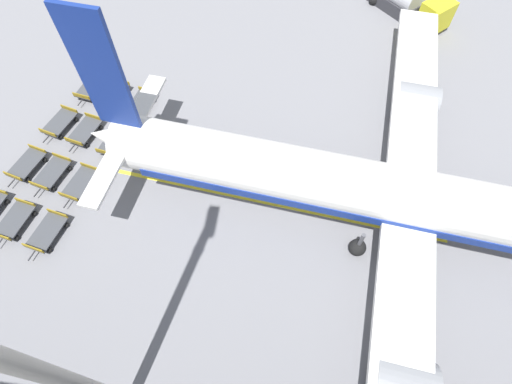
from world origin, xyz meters
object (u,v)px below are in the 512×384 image
object	(u,v)px
baggage_dolly_row_mid_a_col_c	(52,173)
baggage_dolly_row_mid_b_col_a	(140,104)
baggage_dolly_row_near_col_b	(60,123)
airplane	(429,203)
baggage_dolly_row_mid_a_col_d	(15,221)
baggage_dolly_row_near_col_a	(91,88)
baggage_dolly_row_near_col_c	(27,165)
baggage_dolly_row_mid_b_col_c	(81,184)
baggage_dolly_row_mid_b_col_d	(47,232)
baggage_dolly_row_mid_b_col_b	(115,141)
baggage_dolly_row_mid_a_col_b	(85,131)
baggage_dolly_row_mid_a_col_a	(114,95)

from	to	relation	value
baggage_dolly_row_mid_a_col_c	baggage_dolly_row_mid_b_col_a	bearing A→B (deg)	149.01
baggage_dolly_row_near_col_b	baggage_dolly_row_mid_b_col_a	distance (m)	6.18
airplane	baggage_dolly_row_mid_b_col_a	size ratio (longest dim) A/B	12.84
airplane	baggage_dolly_row_mid_a_col_d	xyz separation A→B (m)	(2.91, -25.92, -2.56)
baggage_dolly_row_near_col_b	baggage_dolly_row_mid_b_col_a	bearing A→B (deg)	115.71
baggage_dolly_row_near_col_a	baggage_dolly_row_near_col_c	xyz separation A→B (m)	(8.00, -1.94, 0.00)
baggage_dolly_row_mid_b_col_c	baggage_dolly_row_near_col_a	bearing A→B (deg)	-165.06
baggage_dolly_row_near_col_b	baggage_dolly_row_mid_b_col_d	distance (m)	9.41
baggage_dolly_row_near_col_b	baggage_dolly_row_mid_b_col_d	xyz separation A→B (m)	(9.02, 2.69, 0.00)
baggage_dolly_row_near_col_b	baggage_dolly_row_mid_b_col_b	bearing A→B (deg)	75.18
baggage_dolly_row_near_col_a	baggage_dolly_row_mid_a_col_b	world-z (taller)	same
baggage_dolly_row_near_col_a	baggage_dolly_row_mid_b_col_a	distance (m)	4.67
baggage_dolly_row_mid_b_col_a	baggage_dolly_row_mid_b_col_b	distance (m)	4.02
baggage_dolly_row_mid_a_col_a	baggage_dolly_row_mid_b_col_c	bearing A→B (deg)	2.43
baggage_dolly_row_mid_a_col_c	baggage_dolly_row_mid_a_col_d	distance (m)	4.00
baggage_dolly_row_mid_a_col_c	baggage_dolly_row_mid_b_col_c	size ratio (longest dim) A/B	1.00
baggage_dolly_row_mid_b_col_d	baggage_dolly_row_near_col_a	bearing A→B (deg)	-172.94
baggage_dolly_row_mid_b_col_a	baggage_dolly_row_near_col_a	bearing A→B (deg)	-105.97
baggage_dolly_row_mid_a_col_a	baggage_dolly_row_mid_b_col_c	xyz separation A→B (m)	(8.59, 0.36, 0.00)
baggage_dolly_row_near_col_c	baggage_dolly_row_mid_b_col_a	xyz separation A→B (m)	(-6.72, 6.43, 0.00)
airplane	baggage_dolly_row_mid_a_col_a	xyz separation A→B (m)	(-8.98, -23.02, -2.56)
baggage_dolly_row_near_col_b	baggage_dolly_row_mid_a_col_a	xyz separation A→B (m)	(-3.42, 3.15, 0.00)
baggage_dolly_row_near_col_a	baggage_dolly_row_mid_a_col_c	size ratio (longest dim) A/B	1.00
baggage_dolly_row_mid_a_col_a	baggage_dolly_row_mid_a_col_d	size ratio (longest dim) A/B	1.00
baggage_dolly_row_near_col_b	baggage_dolly_row_mid_a_col_d	distance (m)	8.47
baggage_dolly_row_mid_a_col_d	baggage_dolly_row_mid_b_col_a	world-z (taller)	same
baggage_dolly_row_near_col_b	baggage_dolly_row_mid_a_col_b	world-z (taller)	same
baggage_dolly_row_near_col_a	baggage_dolly_row_mid_a_col_a	size ratio (longest dim) A/B	1.00
baggage_dolly_row_mid_b_col_a	baggage_dolly_row_mid_b_col_b	xyz separation A→B (m)	(3.92, -0.86, 0.00)
baggage_dolly_row_mid_b_col_a	baggage_dolly_row_mid_b_col_d	distance (m)	12.05
baggage_dolly_row_mid_a_col_c	baggage_dolly_row_near_col_c	bearing A→B (deg)	-104.50
baggage_dolly_row_mid_a_col_b	baggage_dolly_row_mid_b_col_b	size ratio (longest dim) A/B	1.00
baggage_dolly_row_mid_a_col_a	baggage_dolly_row_near_col_a	bearing A→B (deg)	-104.67
airplane	baggage_dolly_row_mid_b_col_b	world-z (taller)	airplane
baggage_dolly_row_near_col_b	baggage_dolly_row_mid_b_col_a	size ratio (longest dim) A/B	1.00
baggage_dolly_row_mid_b_col_a	baggage_dolly_row_mid_b_col_c	world-z (taller)	same
airplane	baggage_dolly_row_near_col_a	distance (m)	26.96
baggage_dolly_row_mid_b_col_d	baggage_dolly_row_near_col_c	bearing A→B (deg)	-144.56
baggage_dolly_row_mid_a_col_d	baggage_dolly_row_mid_b_col_b	world-z (taller)	same
baggage_dolly_row_near_col_b	baggage_dolly_row_mid_a_col_a	distance (m)	4.65
baggage_dolly_row_near_col_c	baggage_dolly_row_mid_a_col_a	bearing A→B (deg)	151.73
baggage_dolly_row_mid_a_col_d	baggage_dolly_row_mid_b_col_d	xyz separation A→B (m)	(0.56, 2.43, 0.00)
baggage_dolly_row_mid_b_col_c	baggage_dolly_row_mid_b_col_d	xyz separation A→B (m)	(3.86, -0.83, 0.00)
baggage_dolly_row_near_col_c	baggage_dolly_row_mid_b_col_b	world-z (taller)	same
baggage_dolly_row_near_col_a	baggage_dolly_row_mid_a_col_d	distance (m)	12.45
baggage_dolly_row_mid_a_col_a	baggage_dolly_row_mid_a_col_b	world-z (taller)	same
baggage_dolly_row_mid_a_col_d	baggage_dolly_row_mid_b_col_b	bearing A→B (deg)	148.34
baggage_dolly_row_mid_a_col_d	baggage_dolly_row_mid_a_col_c	bearing A→B (deg)	166.21
baggage_dolly_row_near_col_a	baggage_dolly_row_near_col_c	bearing A→B (deg)	-13.62
baggage_dolly_row_mid_a_col_b	airplane	bearing A→B (deg)	78.26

